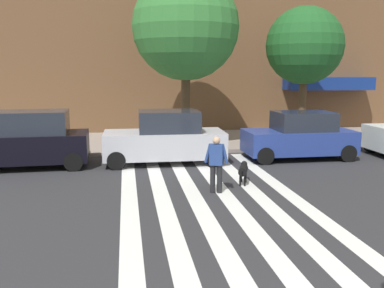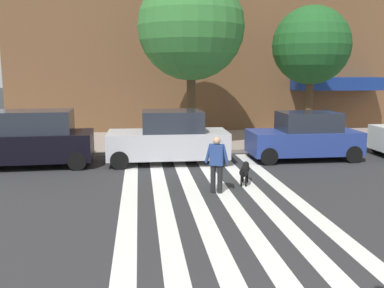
{
  "view_description": "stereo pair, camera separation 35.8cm",
  "coord_description": "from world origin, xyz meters",
  "px_view_note": "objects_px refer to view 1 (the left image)",
  "views": [
    {
      "loc": [
        -2.7,
        -3.14,
        3.49
      ],
      "look_at": [
        -0.92,
        8.37,
        1.48
      ],
      "focal_mm": 40.13,
      "sensor_mm": 36.0,
      "label": 1
    },
    {
      "loc": [
        -2.34,
        -3.19,
        3.49
      ],
      "look_at": [
        -0.92,
        8.37,
        1.48
      ],
      "focal_mm": 40.13,
      "sensor_mm": 36.0,
      "label": 2
    }
  ],
  "objects_px": {
    "street_tree_nearest": "(186,27)",
    "dog_on_leash": "(243,170)",
    "parked_car_third_in_line": "(300,136)",
    "parked_car_near_curb": "(26,140)",
    "parked_car_behind_first": "(165,139)",
    "pedestrian_dog_walker": "(216,161)",
    "street_tree_middle": "(305,46)"
  },
  "relations": [
    {
      "from": "street_tree_nearest",
      "to": "dog_on_leash",
      "type": "relative_size",
      "value": 7.37
    },
    {
      "from": "street_tree_nearest",
      "to": "parked_car_third_in_line",
      "type": "bearing_deg",
      "value": -38.68
    },
    {
      "from": "parked_car_near_curb",
      "to": "parked_car_behind_first",
      "type": "relative_size",
      "value": 0.99
    },
    {
      "from": "parked_car_third_in_line",
      "to": "pedestrian_dog_walker",
      "type": "xyz_separation_m",
      "value": [
        -4.29,
        -4.25,
        0.03
      ]
    },
    {
      "from": "parked_car_behind_first",
      "to": "pedestrian_dog_walker",
      "type": "relative_size",
      "value": 2.77
    },
    {
      "from": "dog_on_leash",
      "to": "parked_car_near_curb",
      "type": "bearing_deg",
      "value": 154.44
    },
    {
      "from": "pedestrian_dog_walker",
      "to": "dog_on_leash",
      "type": "xyz_separation_m",
      "value": [
        1.04,
        0.84,
        -0.48
      ]
    },
    {
      "from": "parked_car_near_curb",
      "to": "parked_car_third_in_line",
      "type": "distance_m",
      "value": 10.38
    },
    {
      "from": "street_tree_nearest",
      "to": "street_tree_middle",
      "type": "relative_size",
      "value": 1.21
    },
    {
      "from": "street_tree_nearest",
      "to": "pedestrian_dog_walker",
      "type": "bearing_deg",
      "value": -91.35
    },
    {
      "from": "street_tree_middle",
      "to": "parked_car_near_curb",
      "type": "bearing_deg",
      "value": -163.83
    },
    {
      "from": "street_tree_middle",
      "to": "dog_on_leash",
      "type": "distance_m",
      "value": 9.33
    },
    {
      "from": "parked_car_behind_first",
      "to": "street_tree_nearest",
      "type": "xyz_separation_m",
      "value": [
        1.24,
        3.29,
        4.42
      ]
    },
    {
      "from": "parked_car_third_in_line",
      "to": "street_tree_middle",
      "type": "xyz_separation_m",
      "value": [
        1.52,
        3.45,
        3.7
      ]
    },
    {
      "from": "parked_car_third_in_line",
      "to": "dog_on_leash",
      "type": "bearing_deg",
      "value": -133.61
    },
    {
      "from": "parked_car_third_in_line",
      "to": "pedestrian_dog_walker",
      "type": "relative_size",
      "value": 2.61
    },
    {
      "from": "street_tree_nearest",
      "to": "dog_on_leash",
      "type": "distance_m",
      "value": 8.35
    },
    {
      "from": "street_tree_middle",
      "to": "pedestrian_dog_walker",
      "type": "height_order",
      "value": "street_tree_middle"
    },
    {
      "from": "parked_car_near_curb",
      "to": "parked_car_behind_first",
      "type": "xyz_separation_m",
      "value": [
        5.03,
        -0.0,
        -0.06
      ]
    },
    {
      "from": "parked_car_behind_first",
      "to": "dog_on_leash",
      "type": "height_order",
      "value": "parked_car_behind_first"
    },
    {
      "from": "parked_car_behind_first",
      "to": "parked_car_near_curb",
      "type": "bearing_deg",
      "value": 179.97
    },
    {
      "from": "parked_car_near_curb",
      "to": "pedestrian_dog_walker",
      "type": "bearing_deg",
      "value": -34.93
    },
    {
      "from": "pedestrian_dog_walker",
      "to": "street_tree_nearest",
      "type": "bearing_deg",
      "value": 88.65
    },
    {
      "from": "street_tree_nearest",
      "to": "parked_car_behind_first",
      "type": "bearing_deg",
      "value": -110.62
    },
    {
      "from": "parked_car_near_curb",
      "to": "street_tree_middle",
      "type": "bearing_deg",
      "value": 16.17
    },
    {
      "from": "street_tree_nearest",
      "to": "pedestrian_dog_walker",
      "type": "xyz_separation_m",
      "value": [
        -0.18,
        -7.54,
        -4.44
      ]
    },
    {
      "from": "parked_car_near_curb",
      "to": "street_tree_middle",
      "type": "distance_m",
      "value": 12.9
    },
    {
      "from": "parked_car_near_curb",
      "to": "dog_on_leash",
      "type": "relative_size",
      "value": 4.38
    },
    {
      "from": "parked_car_behind_first",
      "to": "pedestrian_dog_walker",
      "type": "xyz_separation_m",
      "value": [
        1.06,
        -4.25,
        -0.01
      ]
    },
    {
      "from": "dog_on_leash",
      "to": "street_tree_nearest",
      "type": "bearing_deg",
      "value": 97.33
    },
    {
      "from": "parked_car_third_in_line",
      "to": "street_tree_nearest",
      "type": "height_order",
      "value": "street_tree_nearest"
    },
    {
      "from": "parked_car_third_in_line",
      "to": "street_tree_nearest",
      "type": "relative_size",
      "value": 0.56
    }
  ]
}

